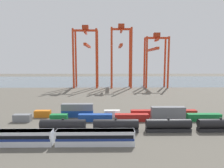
# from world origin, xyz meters

# --- Properties ---
(ground_plane) EXTENTS (420.00, 420.00, 0.00)m
(ground_plane) POSITION_xyz_m (0.00, 40.00, 0.00)
(ground_plane) COLOR #5B564C
(harbour_water) EXTENTS (400.00, 110.00, 0.01)m
(harbour_water) POSITION_xyz_m (0.00, 139.94, 0.00)
(harbour_water) COLOR slate
(harbour_water) RESTS_ON ground_plane
(passenger_train) EXTENTS (41.40, 3.14, 3.90)m
(passenger_train) POSITION_xyz_m (-17.58, -23.83, 2.14)
(passenger_train) COLOR silver
(passenger_train) RESTS_ON ground_plane
(freight_tank_row) EXTENTS (62.11, 2.80, 4.26)m
(freight_tank_row) POSITION_xyz_m (6.68, -14.39, 2.00)
(freight_tank_row) COLOR #232326
(freight_tank_row) RESTS_ON ground_plane
(shipping_container_0) EXTENTS (6.04, 2.44, 2.60)m
(shipping_container_0) POSITION_xyz_m (-34.58, -3.66, 1.30)
(shipping_container_0) COLOR slate
(shipping_container_0) RESTS_ON ground_plane
(shipping_container_1) EXTENTS (6.04, 2.44, 2.60)m
(shipping_container_1) POSITION_xyz_m (-21.49, -3.66, 1.30)
(shipping_container_1) COLOR #197538
(shipping_container_1) RESTS_ON ground_plane
(shipping_container_2) EXTENTS (12.10, 2.44, 2.60)m
(shipping_container_2) POSITION_xyz_m (-8.40, -3.66, 1.30)
(shipping_container_2) COLOR #1C4299
(shipping_container_2) RESTS_ON ground_plane
(shipping_container_3) EXTENTS (12.10, 2.44, 2.60)m
(shipping_container_3) POSITION_xyz_m (4.69, -3.66, 1.30)
(shipping_container_3) COLOR #AD211C
(shipping_container_3) RESTS_ON ground_plane
(shipping_container_4) EXTENTS (12.10, 2.44, 2.60)m
(shipping_container_4) POSITION_xyz_m (17.77, -3.66, 1.30)
(shipping_container_4) COLOR slate
(shipping_container_4) RESTS_ON ground_plane
(shipping_container_5) EXTENTS (12.10, 2.44, 2.60)m
(shipping_container_5) POSITION_xyz_m (17.77, -3.66, 3.90)
(shipping_container_5) COLOR slate
(shipping_container_5) RESTS_ON shipping_container_4
(shipping_container_6) EXTENTS (12.10, 2.44, 2.60)m
(shipping_container_6) POSITION_xyz_m (30.86, -3.66, 1.30)
(shipping_container_6) COLOR #197538
(shipping_container_6) RESTS_ON ground_plane
(shipping_container_7) EXTENTS (6.04, 2.44, 2.60)m
(shipping_container_7) POSITION_xyz_m (-29.14, 1.91, 1.30)
(shipping_container_7) COLOR orange
(shipping_container_7) RESTS_ON ground_plane
(shipping_container_8) EXTENTS (12.10, 2.44, 2.60)m
(shipping_container_8) POSITION_xyz_m (-15.75, 1.91, 1.30)
(shipping_container_8) COLOR #1C4299
(shipping_container_8) RESTS_ON ground_plane
(shipping_container_9) EXTENTS (12.10, 2.44, 2.60)m
(shipping_container_9) POSITION_xyz_m (-15.75, 1.91, 3.90)
(shipping_container_9) COLOR slate
(shipping_container_9) RESTS_ON shipping_container_8
(shipping_container_10) EXTENTS (6.04, 2.44, 2.60)m
(shipping_container_10) POSITION_xyz_m (-2.37, 1.91, 1.30)
(shipping_container_10) COLOR silver
(shipping_container_10) RESTS_ON ground_plane
(shipping_container_11) EXTENTS (12.10, 2.44, 2.60)m
(shipping_container_11) POSITION_xyz_m (11.02, 1.91, 1.30)
(shipping_container_11) COLOR #AD211C
(shipping_container_11) RESTS_ON ground_plane
(shipping_container_12) EXTENTS (12.10, 2.44, 2.60)m
(shipping_container_12) POSITION_xyz_m (24.41, 1.91, 1.30)
(shipping_container_12) COLOR #AD211C
(shipping_container_12) RESTS_ON ground_plane
(gantry_crane_west) EXTENTS (19.45, 39.41, 49.03)m
(gantry_crane_west) POSITION_xyz_m (-22.19, 89.94, 29.57)
(gantry_crane_west) COLOR red
(gantry_crane_west) RESTS_ON ground_plane
(gantry_crane_central) EXTENTS (16.83, 34.02, 50.08)m
(gantry_crane_central) POSITION_xyz_m (5.99, 89.13, 29.61)
(gantry_crane_central) COLOR red
(gantry_crane_central) RESTS_ON ground_plane
(gantry_crane_east) EXTENTS (18.59, 38.83, 43.33)m
(gantry_crane_east) POSITION_xyz_m (34.17, 90.25, 26.56)
(gantry_crane_east) COLOR red
(gantry_crane_east) RESTS_ON ground_plane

